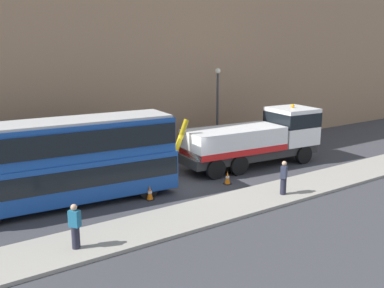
{
  "coord_description": "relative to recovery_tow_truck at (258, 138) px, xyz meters",
  "views": [
    {
      "loc": [
        -12.45,
        -19.14,
        7.54
      ],
      "look_at": [
        0.99,
        0.47,
        2.0
      ],
      "focal_mm": 41.14,
      "sensor_mm": 36.0,
      "label": 1
    }
  ],
  "objects": [
    {
      "name": "ground_plane",
      "position": [
        -5.88,
        -0.43,
        -1.76
      ],
      "size": [
        120.0,
        120.0,
        0.0
      ],
      "primitive_type": "plane",
      "color": "#38383D"
    },
    {
      "name": "near_kerb",
      "position": [
        -5.88,
        -4.63,
        -1.68
      ],
      "size": [
        60.0,
        2.8,
        0.15
      ],
      "primitive_type": "cube",
      "color": "gray",
      "rests_on": "ground_plane"
    },
    {
      "name": "building_facade",
      "position": [
        -5.88,
        6.11,
        6.31
      ],
      "size": [
        60.0,
        1.5,
        16.0
      ],
      "color": "#9E7A5B",
      "rests_on": "ground_plane"
    },
    {
      "name": "recovery_tow_truck",
      "position": [
        0.0,
        0.0,
        0.0
      ],
      "size": [
        10.23,
        3.39,
        3.67
      ],
      "rotation": [
        0.0,
        0.0,
        -0.09
      ],
      "color": "#2D2D2D",
      "rests_on": "ground_plane"
    },
    {
      "name": "double_decker_bus",
      "position": [
        -12.28,
        0.04,
        0.47
      ],
      "size": [
        11.18,
        3.48,
        4.06
      ],
      "rotation": [
        0.0,
        0.0,
        -0.09
      ],
      "color": "#19479E",
      "rests_on": "ground_plane"
    },
    {
      "name": "pedestrian_onlooker",
      "position": [
        -13.44,
        -4.91,
        -0.77
      ],
      "size": [
        0.44,
        0.48,
        1.71
      ],
      "rotation": [
        0.0,
        0.0,
        0.58
      ],
      "color": "#232333",
      "rests_on": "near_kerb"
    },
    {
      "name": "pedestrian_bystander",
      "position": [
        -2.9,
        -5.05,
        -0.77
      ],
      "size": [
        0.48,
        0.43,
        1.71
      ],
      "rotation": [
        0.0,
        0.0,
        2.1
      ],
      "color": "#232333",
      "rests_on": "near_kerb"
    },
    {
      "name": "traffic_cone_near_bus",
      "position": [
        -8.54,
        -1.64,
        -1.42
      ],
      "size": [
        0.36,
        0.36,
        0.72
      ],
      "color": "orange",
      "rests_on": "ground_plane"
    },
    {
      "name": "traffic_cone_midway",
      "position": [
        -3.89,
        -1.89,
        -1.42
      ],
      "size": [
        0.36,
        0.36,
        0.72
      ],
      "color": "orange",
      "rests_on": "ground_plane"
    },
    {
      "name": "street_lamp",
      "position": [
        -0.14,
        3.92,
        1.71
      ],
      "size": [
        0.36,
        0.36,
        5.83
      ],
      "color": "#38383D",
      "rests_on": "ground_plane"
    }
  ]
}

